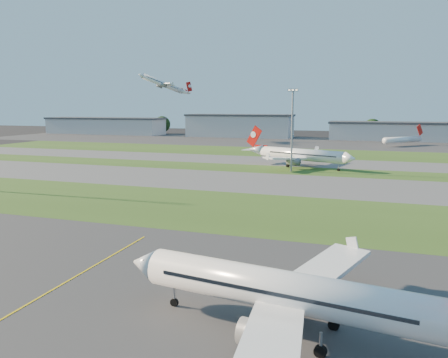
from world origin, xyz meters
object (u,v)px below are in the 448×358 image
at_px(light_mast_centre, 292,125).
at_px(mini_jet_near, 403,140).
at_px(airliner_taxiing, 301,155).
at_px(airliner_parked, 295,294).

bearing_deg(light_mast_centre, mini_jet_near, 69.82).
bearing_deg(airliner_taxiing, mini_jet_near, -89.50).
distance_m(airliner_taxiing, mini_jet_near, 105.73).
height_order(airliner_taxiing, mini_jet_near, airliner_taxiing).
xyz_separation_m(airliner_parked, airliner_taxiing, (-15.97, 110.50, 0.34)).
relative_size(airliner_parked, light_mast_centre, 1.38).
relative_size(airliner_parked, airliner_taxiing, 0.97).
bearing_deg(mini_jet_near, airliner_taxiing, -157.53).
bearing_deg(airliner_parked, airliner_taxiing, 106.36).
height_order(airliner_parked, mini_jet_near, airliner_parked).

